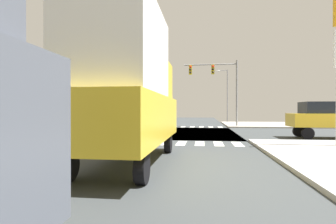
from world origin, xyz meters
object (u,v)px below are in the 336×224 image
Objects in this scene: traffic_signal_mast at (217,78)px; street_lamp at (226,91)px; pickup_nearside_1 at (329,118)px; suv_farside_1 at (166,113)px; box_truck_trailing_2 at (129,87)px; bank_building at (49,107)px.

traffic_signal_mast is 0.89× the size of street_lamp.
suv_farside_1 is (-14.43, 27.98, 0.10)m from pickup_nearside_1.
traffic_signal_mast is 21.45m from box_truck_trailing_2.
street_lamp is 0.48× the size of bank_building.
box_truck_trailing_2 is at bearing -99.98° from street_lamp.
traffic_signal_mast is 1.41× the size of pickup_nearside_1.
bank_building is (-22.89, 5.29, -2.94)m from traffic_signal_mast.
street_lamp reaches higher than traffic_signal_mast.
bank_building is 33.69m from pickup_nearside_1.
suv_farside_1 is (14.98, 11.58, -0.93)m from bank_building.
street_lamp is 24.37m from pickup_nearside_1.
street_lamp is at bearing 80.02° from box_truck_trailing_2.
pickup_nearside_1 is at bearing 117.28° from suv_farside_1.
traffic_signal_mast reaches higher than pickup_nearside_1.
suv_farside_1 is at bearing 37.70° from bank_building.
street_lamp is (1.98, 12.57, -0.46)m from traffic_signal_mast.
pickup_nearside_1 is (29.41, -16.41, -1.03)m from bank_building.
traffic_signal_mast is 0.42× the size of bank_building.
pickup_nearside_1 is 1.11× the size of suv_farside_1.
bank_building is 3.68× the size of suv_farside_1.
suv_farside_1 is 38.01m from box_truck_trailing_2.
pickup_nearside_1 is 0.71× the size of box_truck_trailing_2.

